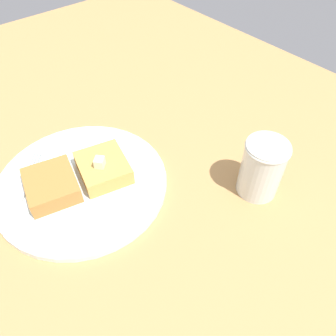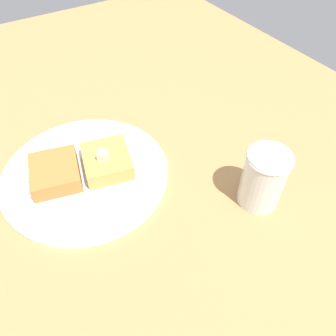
# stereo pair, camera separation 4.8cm
# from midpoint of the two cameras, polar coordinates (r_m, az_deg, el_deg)

# --- Properties ---
(table_surface) EXTENTS (1.22, 1.22, 0.02)m
(table_surface) POSITION_cam_midpoint_polar(r_m,az_deg,el_deg) (0.59, -19.49, -0.36)
(table_surface) COLOR #B0814C
(table_surface) RESTS_ON ground
(plate) EXTENTS (0.27, 0.27, 0.01)m
(plate) POSITION_cam_midpoint_polar(r_m,az_deg,el_deg) (0.54, -17.53, -2.80)
(plate) COLOR silver
(plate) RESTS_ON table_surface
(toast_slice_left) EXTENTS (0.09, 0.10, 0.03)m
(toast_slice_left) POSITION_cam_midpoint_polar(r_m,az_deg,el_deg) (0.53, -13.80, -0.08)
(toast_slice_left) COLOR gold
(toast_slice_left) RESTS_ON plate
(toast_slice_middle) EXTENTS (0.09, 0.10, 0.03)m
(toast_slice_middle) POSITION_cam_midpoint_polar(r_m,az_deg,el_deg) (0.52, -22.15, -2.94)
(toast_slice_middle) COLOR #AD7134
(toast_slice_middle) RESTS_ON plate
(butter_pat_primary) EXTENTS (0.02, 0.02, 0.02)m
(butter_pat_primary) POSITION_cam_midpoint_polar(r_m,az_deg,el_deg) (0.50, -14.53, 0.82)
(butter_pat_primary) COLOR #F2EEC9
(butter_pat_primary) RESTS_ON toast_slice_left
(fork) EXTENTS (0.12, 0.13, 0.00)m
(fork) POSITION_cam_midpoint_polar(r_m,az_deg,el_deg) (0.56, -25.72, -2.64)
(fork) COLOR silver
(fork) RESTS_ON plate
(syrup_jar) EXTENTS (0.06, 0.06, 0.09)m
(syrup_jar) POSITION_cam_midpoint_polar(r_m,az_deg,el_deg) (0.49, 13.32, -0.43)
(syrup_jar) COLOR #5A2B0E
(syrup_jar) RESTS_ON table_surface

